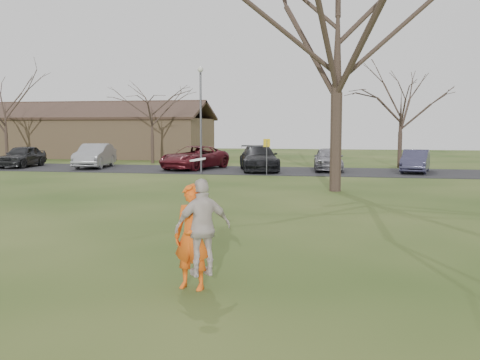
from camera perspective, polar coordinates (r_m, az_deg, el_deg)
name	(u,v)px	position (r m, az deg, el deg)	size (l,w,h in m)	color
ground	(193,293)	(9.12, -4.97, -11.87)	(120.00, 120.00, 0.00)	#1E380F
parking_strip	(306,171)	(33.55, 6.95, 0.92)	(62.00, 6.50, 0.04)	black
player_defender	(192,237)	(9.17, -5.06, -6.00)	(0.65, 0.43, 1.79)	#EC5713
car_0	(22,156)	(39.50, -22.02, 2.35)	(1.74, 4.32, 1.47)	#232426
car_1	(95,156)	(37.35, -15.10, 2.50)	(1.69, 4.85, 1.60)	gray
car_2	(194,158)	(34.97, -4.87, 2.39)	(2.47, 5.36, 1.49)	#54131B
car_3	(259,158)	(33.46, 1.99, 2.32)	(2.19, 5.38, 1.56)	black
car_4	(328,159)	(33.97, 9.31, 2.22)	(1.74, 4.31, 1.47)	gray
car_5	(415,161)	(33.88, 18.06, 1.92)	(1.44, 4.12, 1.36)	#34334D
catching_play	(203,227)	(9.07, -3.93, -5.00)	(1.03, 0.86, 1.99)	beige
building	(99,136)	(51.50, -14.72, 4.53)	(20.60, 8.50, 5.14)	#8C6D4C
lamp_post	(201,106)	(32.01, -4.18, 7.80)	(0.34, 0.34, 6.27)	#47474C
sign_yellow	(267,150)	(30.70, 2.84, 3.20)	(0.35, 0.35, 2.08)	#47474C
big_tree	(338,25)	(23.74, 10.31, 15.86)	(9.00, 9.00, 14.00)	#352821
small_tree_row	(376,110)	(38.48, 14.16, 7.16)	(55.00, 5.90, 8.50)	#352821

